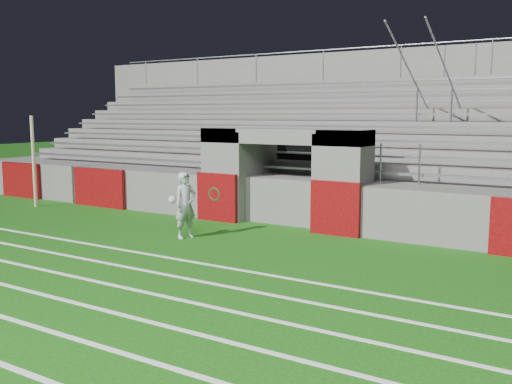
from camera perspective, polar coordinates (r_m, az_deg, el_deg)
The scene contains 6 objects.
ground at distance 12.77m, azimuth -5.07°, elevation -5.76°, with size 90.00×90.00×0.00m, color #134E0D.
field_post at distance 19.73m, azimuth -21.34°, elevation 2.85°, with size 0.11×0.11×2.94m, color #C1AF8F.
field_markings at distance 9.44m, azimuth -24.04°, elevation -11.31°, with size 28.00×8.09×0.01m.
stadium_structure at distance 19.43m, azimuth 9.18°, elevation 3.28°, with size 26.00×8.48×5.42m.
goalkeeper_with_ball at distance 13.87m, azimuth -7.08°, elevation -1.31°, with size 0.65×0.67×1.61m.
hose_coil at distance 16.04m, azimuth -4.08°, elevation -0.38°, with size 0.54×0.14×0.56m.
Camera 1 is at (7.50, -9.90, 2.98)m, focal length 40.00 mm.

